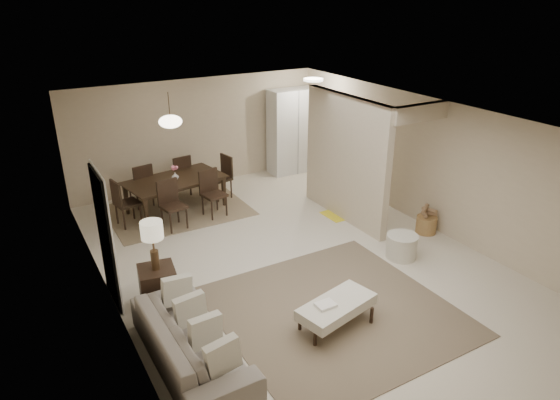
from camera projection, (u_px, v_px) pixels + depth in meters
floor at (301, 266)px, 8.46m from camera, size 9.00×9.00×0.00m
ceiling at (304, 121)px, 7.48m from camera, size 9.00×9.00×0.00m
back_wall at (198, 133)px, 11.55m from camera, size 6.00×0.00×6.00m
left_wall at (111, 242)px, 6.59m from camera, size 0.00×9.00×9.00m
right_wall at (437, 167)px, 9.35m from camera, size 0.00×9.00×9.00m
partition at (345, 159)px, 9.80m from camera, size 0.15×2.50×2.50m
doorway at (105, 239)px, 7.17m from camera, size 0.04×0.90×2.04m
pantry_cabinet at (292, 131)px, 12.44m from camera, size 1.20×0.55×2.10m
flush_light at (313, 80)px, 11.10m from camera, size 0.44×0.44×0.05m
living_rug at (335, 311)px, 7.27m from camera, size 3.20×3.20×0.01m
sofa at (191, 342)px, 6.14m from camera, size 2.26×0.91×0.66m
ottoman_bench at (337, 307)px, 6.82m from camera, size 1.22×0.76×0.41m
side_table at (158, 285)px, 7.39m from camera, size 0.59×0.59×0.57m
table_lamp at (152, 234)px, 7.06m from camera, size 0.32×0.32×0.76m
round_pouf at (402, 246)px, 8.65m from camera, size 0.54×0.54×0.42m
wicker_basket at (426, 225)px, 9.55m from camera, size 0.48×0.48×0.33m
dining_rug at (178, 210)px, 10.56m from camera, size 2.80×2.10×0.01m
dining_table at (177, 195)px, 10.43m from camera, size 2.15×1.43×0.70m
dining_chairs at (176, 189)px, 10.37m from camera, size 2.62×2.07×0.96m
vase at (175, 176)px, 10.26m from camera, size 0.19×0.19×0.15m
yellow_mat at (346, 212)px, 10.46m from camera, size 0.97×0.61×0.01m
pendant_light at (170, 122)px, 9.81m from camera, size 0.46×0.46×0.71m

